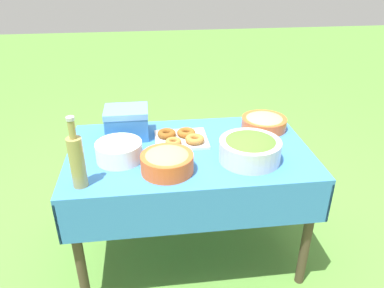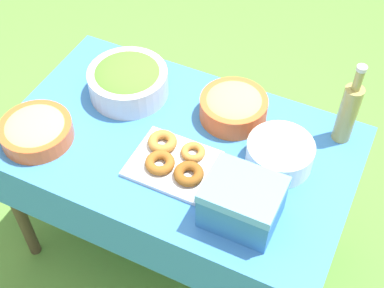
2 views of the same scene
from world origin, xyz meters
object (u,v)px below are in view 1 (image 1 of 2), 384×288
pasta_bowl (264,122)px  bread_bowl (167,161)px  plate_stack (119,151)px  cooler_box (127,122)px  salad_bowl (250,148)px  donut_platter (181,138)px  olive_oil_bottle (77,160)px

pasta_bowl → bread_bowl: 0.73m
plate_stack → cooler_box: 0.27m
salad_bowl → bread_bowl: size_ratio=1.22×
salad_bowl → pasta_bowl: salad_bowl is taller
bread_bowl → cooler_box: 0.46m
donut_platter → plate_stack: plate_stack is taller
bread_bowl → plate_stack: bearing=-31.2°
olive_oil_bottle → bread_bowl: bearing=-169.3°
pasta_bowl → plate_stack: plate_stack is taller
salad_bowl → donut_platter: size_ratio=1.04×
olive_oil_bottle → salad_bowl: bearing=-170.8°
salad_bowl → cooler_box: bearing=-29.7°
donut_platter → olive_oil_bottle: bearing=37.7°
salad_bowl → cooler_box: 0.71m
plate_stack → pasta_bowl: bearing=-162.1°
pasta_bowl → plate_stack: bearing=17.9°
salad_bowl → bread_bowl: bearing=7.7°
salad_bowl → donut_platter: bearing=-37.7°
olive_oil_bottle → plate_stack: bearing=-127.5°
pasta_bowl → salad_bowl: bearing=62.8°
cooler_box → bread_bowl: bearing=115.9°
cooler_box → pasta_bowl: bearing=-179.9°
plate_stack → olive_oil_bottle: 0.29m
olive_oil_bottle → cooler_box: bearing=-112.4°
olive_oil_bottle → cooler_box: 0.53m
pasta_bowl → donut_platter: pasta_bowl is taller
plate_stack → bread_bowl: (-0.23, 0.14, 0.01)m
olive_oil_bottle → bread_bowl: (-0.40, -0.08, -0.08)m
bread_bowl → cooler_box: (0.20, -0.41, 0.03)m
olive_oil_bottle → bread_bowl: size_ratio=1.33×
donut_platter → cooler_box: bearing=-19.1°
pasta_bowl → cooler_box: bearing=0.1°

